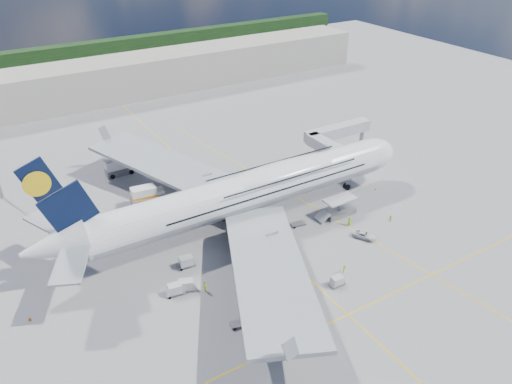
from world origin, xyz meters
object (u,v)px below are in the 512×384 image
dolly_row_b (186,285)px  crew_van (350,221)px  crew_loader (391,219)px  cone_tail (30,319)px  airliner (249,191)px  crew_wing (205,287)px  dolly_nose_far (337,281)px  cone_wing_right_outer (244,327)px  dolly_row_a (175,289)px  catering_truck_inner (147,196)px  crew_tug (344,269)px  service_van (364,235)px  cargo_loader (338,209)px  dolly_back (186,261)px  jet_bridge (334,139)px  cone_wing_left_outer (163,167)px  cone_wing_right_inner (273,253)px  catering_truck_outer (120,167)px  dolly_row_c (239,323)px  baggage_tug (283,252)px  cone_wing_left_inner (168,209)px  crew_nose (335,176)px  dolly_nose_near (298,224)px  cone_nose (376,189)px

dolly_row_b → crew_van: dolly_row_b is taller
crew_loader → cone_tail: (-65.47, 8.47, -0.46)m
airliner → crew_wing: size_ratio=39.76×
dolly_nose_far → cone_wing_right_outer: size_ratio=4.34×
dolly_row_a → catering_truck_inner: bearing=87.6°
airliner → crew_tug: bearing=-75.4°
catering_truck_inner → service_van: 44.46m
cargo_loader → service_van: bearing=-96.6°
dolly_back → catering_truck_inner: catering_truck_inner is taller
jet_bridge → crew_loader: jet_bridge is taller
catering_truck_inner → crew_wing: catering_truck_inner is taller
dolly_row_b → cone_wing_left_outer: (13.37, 42.65, -0.80)m
cone_wing_right_inner → dolly_nose_far: bearing=-69.9°
airliner → jet_bridge: 31.50m
dolly_nose_far → cone_wing_left_outer: 54.97m
dolly_back → crew_loader: bearing=-4.3°
airliner → cone_wing_right_inner: bearing=-99.1°
cargo_loader → dolly_row_b: 35.85m
catering_truck_outer → cargo_loader: bearing=-51.8°
cargo_loader → crew_loader: (7.06, -7.43, -0.48)m
catering_truck_inner → dolly_row_c: bearing=-85.3°
crew_tug → cone_wing_left_outer: crew_tug is taller
cone_wing_right_inner → cone_wing_left_outer: bearing=95.1°
dolly_back → baggage_tug: size_ratio=1.07×
dolly_row_a → cone_wing_right_outer: bearing=-55.7°
crew_loader → cone_wing_left_inner: 44.59m
crew_wing → dolly_row_b: bearing=70.1°
catering_truck_inner → crew_nose: catering_truck_inner is taller
crew_loader → cone_wing_right_inner: (-25.46, 3.02, -0.46)m
cone_wing_right_outer → crew_tug: bearing=6.5°
cone_wing_left_inner → catering_truck_outer: bearing=99.8°
airliner → dolly_row_a: size_ratio=24.59×
dolly_nose_near → catering_truck_inner: 31.72m
crew_tug → crew_nose: bearing=29.7°
dolly_row_a → crew_wing: 4.76m
jet_bridge → crew_loader: size_ratio=12.26×
jet_bridge → catering_truck_inner: jet_bridge is taller
airliner → cone_wing_right_outer: airliner is taller
crew_nose → cone_wing_right_inner: crew_nose is taller
cone_tail → crew_nose: bearing=9.2°
baggage_tug → crew_nose: size_ratio=1.62×
dolly_nose_far → catering_truck_inner: size_ratio=0.38×
service_van → cone_wing_right_outer: (-30.79, -8.37, -0.31)m
baggage_tug → cone_nose: bearing=19.6°
crew_tug → cone_tail: 50.15m
crew_nose → jet_bridge: bearing=35.7°
airliner → dolly_row_c: (-15.42, -23.28, -6.55)m
catering_truck_inner → cone_wing_left_outer: (9.08, 13.93, -1.69)m
cone_wing_left_inner → cargo_loader: bearing=-34.4°
crew_nose → cone_wing_left_outer: crew_nose is taller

